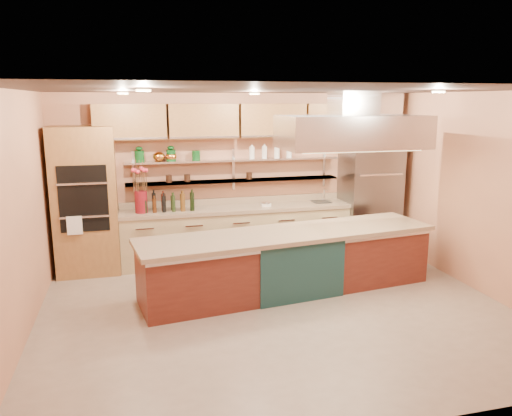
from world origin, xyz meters
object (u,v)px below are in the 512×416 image
object	(u,v)px
refrigerator	(370,194)
flower_vase	(141,202)
island	(289,261)
copper_kettle	(159,156)
kitchen_scale	(266,203)
green_canister	(196,155)

from	to	relation	value
refrigerator	flower_vase	bearing A→B (deg)	179.86
refrigerator	island	distance (m)	2.56
refrigerator	island	bearing A→B (deg)	-143.13
flower_vase	copper_kettle	bearing A→B (deg)	34.71
kitchen_scale	flower_vase	bearing A→B (deg)	165.62
refrigerator	green_canister	distance (m)	3.14
copper_kettle	green_canister	size ratio (longest dim) A/B	1.21
island	copper_kettle	xyz separation A→B (m)	(-1.66, 1.72, 1.36)
copper_kettle	green_canister	distance (m)	0.60
kitchen_scale	green_canister	world-z (taller)	green_canister
island	kitchen_scale	world-z (taller)	kitchen_scale
flower_vase	kitchen_scale	bearing A→B (deg)	0.00
kitchen_scale	refrigerator	bearing A→B (deg)	-14.68
copper_kettle	refrigerator	bearing A→B (deg)	-3.61
green_canister	flower_vase	bearing A→B (deg)	-166.54
flower_vase	copper_kettle	xyz separation A→B (m)	(0.32, 0.22, 0.69)
refrigerator	copper_kettle	distance (m)	3.73
kitchen_scale	copper_kettle	xyz separation A→B (m)	(-1.73, 0.22, 0.82)
kitchen_scale	green_canister	bearing A→B (deg)	154.61
copper_kettle	flower_vase	bearing A→B (deg)	-145.29
kitchen_scale	copper_kettle	size ratio (longest dim) A/B	0.80
island	kitchen_scale	bearing A→B (deg)	79.50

